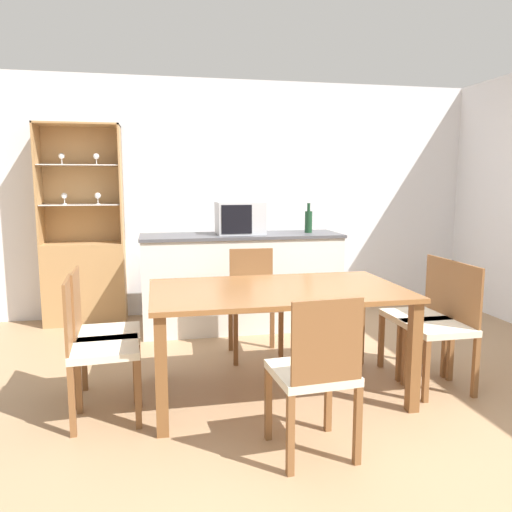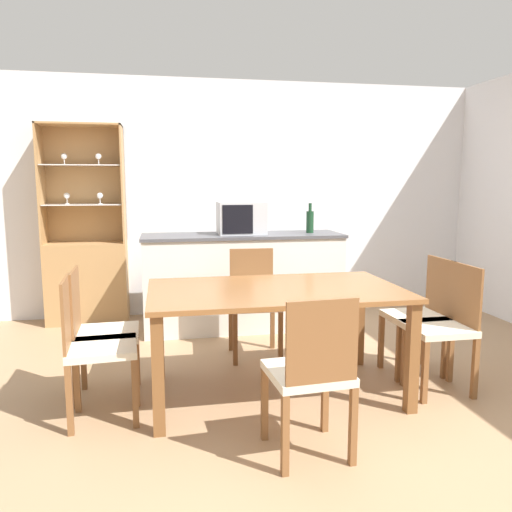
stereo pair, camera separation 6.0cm
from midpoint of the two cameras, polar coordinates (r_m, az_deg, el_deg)
name	(u,v)px [view 2 (the right image)]	position (r m, az deg, el deg)	size (l,w,h in m)	color
ground_plane	(323,409)	(3.40, 8.23, -16.89)	(18.00, 18.00, 0.00)	#A37F5B
wall_back	(251,198)	(5.63, -0.21, 6.63)	(6.80, 0.06, 2.55)	silver
kitchen_counter	(243,281)	(4.98, -1.17, -2.89)	(1.96, 0.61, 0.95)	silver
display_cabinet	(87,267)	(5.46, -18.45, -1.16)	(0.81, 0.35, 2.03)	tan
dining_table	(275,302)	(3.38, 2.74, -5.24)	(1.69, 0.99, 0.75)	brown
dining_chair_head_far	(254,302)	(4.20, 0.18, -5.25)	(0.42, 0.42, 0.89)	beige
dining_chair_head_near	(310,374)	(2.69, 6.89, -13.22)	(0.44, 0.44, 0.89)	beige
dining_chair_side_left_far	(100,333)	(3.51, -16.88, -8.37)	(0.42, 0.42, 0.89)	beige
dining_chair_side_right_near	(443,327)	(3.74, 21.03, -7.53)	(0.41, 0.41, 0.89)	beige
dining_chair_side_left_near	(95,347)	(3.22, -17.44, -9.88)	(0.43, 0.43, 0.89)	beige
dining_chair_side_right_far	(421,315)	(3.98, 18.79, -6.45)	(0.42, 0.42, 0.89)	beige
microwave	(241,218)	(4.93, -1.36, 4.38)	(0.46, 0.39, 0.31)	#B7BABF
wine_bottle	(310,221)	(5.06, 6.52, 3.99)	(0.08, 0.08, 0.30)	#193D23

